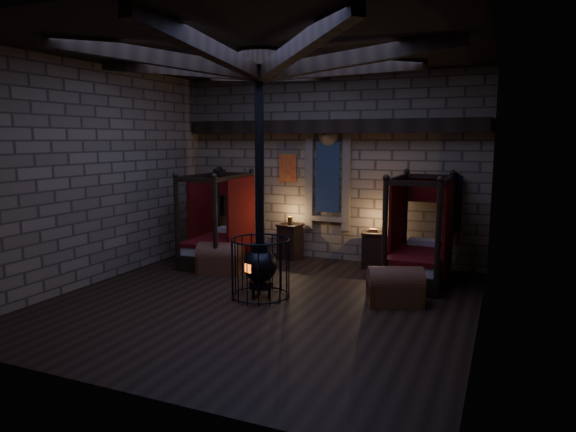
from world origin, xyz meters
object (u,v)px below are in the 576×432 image
at_px(stove, 260,262).
at_px(bed_left, 219,241).
at_px(trunk_right, 395,287).
at_px(bed_right, 419,256).
at_px(trunk_left, 220,259).

bearing_deg(stove, bed_left, 158.76).
bearing_deg(stove, trunk_right, 36.75).
distance_m(bed_left, trunk_right, 4.53).
distance_m(bed_right, trunk_left, 4.07).
xyz_separation_m(bed_left, stove, (2.03, -1.99, 0.14)).
height_order(bed_right, trunk_right, bed_right).
relative_size(bed_left, stove, 0.49).
distance_m(bed_left, bed_right, 4.44).
bearing_deg(trunk_right, bed_right, 63.22).
bearing_deg(trunk_left, stove, -51.67).
xyz_separation_m(bed_left, trunk_right, (4.29, -1.44, -0.20)).
distance_m(trunk_right, stove, 2.35).
distance_m(bed_left, stove, 2.84).
distance_m(trunk_left, stove, 1.97).
height_order(bed_left, bed_right, bed_right).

